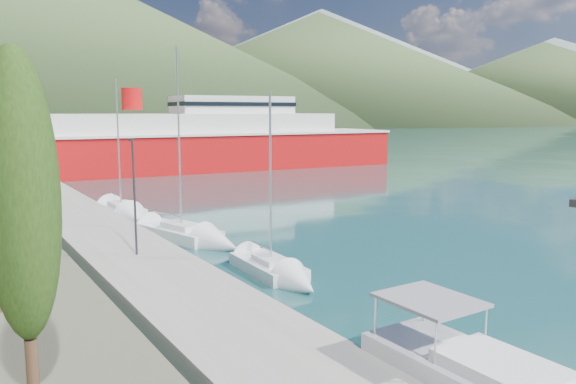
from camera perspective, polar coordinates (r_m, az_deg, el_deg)
ground at (r=135.27m, az=-24.70°, el=3.95°), size 1400.00×1400.00×0.00m
quay at (r=41.52m, az=-19.74°, el=-3.18°), size 5.00×88.00×0.80m
hills_far at (r=655.24m, az=-18.73°, el=13.83°), size 1480.00×900.00×180.00m
hills_near at (r=405.36m, az=-15.87°, el=13.68°), size 1010.00×520.00×115.00m
lamp_posts at (r=30.14m, az=-15.41°, el=-0.03°), size 0.15×48.73×6.06m
sailboat_near at (r=27.74m, az=-0.42°, el=-8.49°), size 2.35×7.04×10.01m
sailboat_mid at (r=35.82m, az=-9.03°, el=-4.69°), size 4.74×9.50×13.23m
sailboat_far at (r=44.95m, az=-15.97°, el=-2.27°), size 2.77×8.04×11.72m
ferry at (r=80.94m, az=-9.50°, el=4.82°), size 60.82×16.95×11.93m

